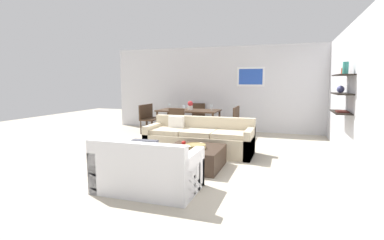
% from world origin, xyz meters
% --- Properties ---
extents(ground_plane, '(18.00, 18.00, 0.00)m').
position_xyz_m(ground_plane, '(0.00, 0.00, 0.00)').
color(ground_plane, '#BCB29E').
extents(back_wall_unit, '(8.40, 0.09, 2.70)m').
position_xyz_m(back_wall_unit, '(0.31, 3.53, 1.35)').
color(back_wall_unit, silver).
rests_on(back_wall_unit, ground).
extents(right_wall_shelf_unit, '(0.34, 8.20, 2.70)m').
position_xyz_m(right_wall_shelf_unit, '(3.03, 0.60, 1.35)').
color(right_wall_shelf_unit, silver).
rests_on(right_wall_shelf_unit, ground).
extents(sofa_beige, '(2.35, 0.90, 0.78)m').
position_xyz_m(sofa_beige, '(0.05, 0.34, 0.29)').
color(sofa_beige, beige).
rests_on(sofa_beige, ground).
extents(loveseat_white, '(1.44, 0.90, 0.78)m').
position_xyz_m(loveseat_white, '(0.01, -2.08, 0.29)').
color(loveseat_white, white).
rests_on(loveseat_white, ground).
extents(coffee_table, '(1.01, 0.99, 0.38)m').
position_xyz_m(coffee_table, '(0.30, -0.78, 0.19)').
color(coffee_table, '#38281E').
rests_on(coffee_table, ground).
extents(decorative_bowl, '(0.39, 0.39, 0.07)m').
position_xyz_m(decorative_bowl, '(0.34, -0.83, 0.42)').
color(decorative_bowl, '#99844C').
rests_on(decorative_bowl, coffee_table).
extents(apple_on_coffee_table, '(0.09, 0.09, 0.09)m').
position_xyz_m(apple_on_coffee_table, '(0.05, -0.67, 0.42)').
color(apple_on_coffee_table, red).
rests_on(apple_on_coffee_table, coffee_table).
extents(dining_table, '(1.81, 0.94, 0.75)m').
position_xyz_m(dining_table, '(-0.91, 2.39, 0.68)').
color(dining_table, '#422D1E').
rests_on(dining_table, ground).
extents(dining_chair_right_far, '(0.44, 0.44, 0.88)m').
position_xyz_m(dining_chair_right_far, '(0.40, 2.60, 0.50)').
color(dining_chair_right_far, '#422D1E').
rests_on(dining_chair_right_far, ground).
extents(dining_chair_left_far, '(0.44, 0.44, 0.88)m').
position_xyz_m(dining_chair_left_far, '(-2.22, 2.60, 0.50)').
color(dining_chair_left_far, '#422D1E').
rests_on(dining_chair_left_far, ground).
extents(dining_chair_left_near, '(0.44, 0.44, 0.88)m').
position_xyz_m(dining_chair_left_near, '(-2.22, 2.18, 0.50)').
color(dining_chair_left_near, '#422D1E').
rests_on(dining_chair_left_near, ground).
extents(dining_chair_foot, '(0.44, 0.44, 0.88)m').
position_xyz_m(dining_chair_foot, '(-0.91, 1.51, 0.50)').
color(dining_chair_foot, '#422D1E').
rests_on(dining_chair_foot, ground).
extents(dining_chair_head, '(0.44, 0.44, 0.88)m').
position_xyz_m(dining_chair_head, '(-0.91, 3.26, 0.50)').
color(dining_chair_head, '#422D1E').
rests_on(dining_chair_head, ground).
extents(dining_chair_right_near, '(0.44, 0.44, 0.88)m').
position_xyz_m(dining_chair_right_near, '(0.40, 2.18, 0.50)').
color(dining_chair_right_near, '#422D1E').
rests_on(dining_chair_right_near, ground).
extents(wine_glass_right_far, '(0.07, 0.07, 0.17)m').
position_xyz_m(wine_glass_right_far, '(-0.23, 2.50, 0.86)').
color(wine_glass_right_far, silver).
rests_on(wine_glass_right_far, dining_table).
extents(wine_glass_foot, '(0.08, 0.08, 0.16)m').
position_xyz_m(wine_glass_foot, '(-0.91, 1.98, 0.86)').
color(wine_glass_foot, silver).
rests_on(wine_glass_foot, dining_table).
extents(wine_glass_left_far, '(0.07, 0.07, 0.17)m').
position_xyz_m(wine_glass_left_far, '(-1.58, 2.50, 0.87)').
color(wine_glass_left_far, silver).
rests_on(wine_glass_left_far, dining_table).
extents(centerpiece_vase, '(0.16, 0.16, 0.26)m').
position_xyz_m(centerpiece_vase, '(-0.87, 2.43, 0.88)').
color(centerpiece_vase, silver).
rests_on(centerpiece_vase, dining_table).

